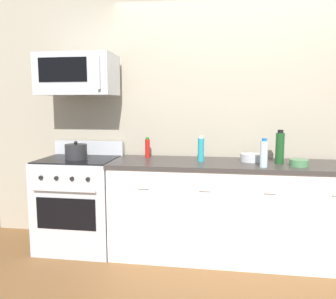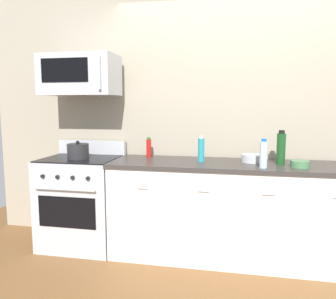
{
  "view_description": "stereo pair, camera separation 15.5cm",
  "coord_description": "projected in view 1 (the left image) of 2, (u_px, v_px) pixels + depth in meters",
  "views": [
    {
      "loc": [
        -0.16,
        -3.18,
        1.46
      ],
      "look_at": [
        -0.64,
        -0.05,
        1.04
      ],
      "focal_mm": 36.2,
      "sensor_mm": 36.0,
      "label": 1
    },
    {
      "loc": [
        -0.01,
        -3.16,
        1.46
      ],
      "look_at": [
        -0.64,
        -0.05,
        1.04
      ],
      "focal_mm": 36.2,
      "sensor_mm": 36.0,
      "label": 2
    }
  ],
  "objects": [
    {
      "name": "ground_plane",
      "position": [
        233.0,
        256.0,
        3.29
      ],
      "size": [
        6.54,
        6.54,
        0.0
      ],
      "primitive_type": "plane",
      "color": "brown"
    },
    {
      "name": "back_wall",
      "position": [
        235.0,
        115.0,
        3.51
      ],
      "size": [
        5.45,
        0.1,
        2.7
      ],
      "primitive_type": "cube",
      "color": "#9E937F",
      "rests_on": "ground_plane"
    },
    {
      "name": "counter_unit",
      "position": [
        235.0,
        210.0,
        3.23
      ],
      "size": [
        2.36,
        0.66,
        0.92
      ],
      "color": "white",
      "rests_on": "ground_plane"
    },
    {
      "name": "range_oven",
      "position": [
        80.0,
        202.0,
        3.46
      ],
      "size": [
        0.76,
        0.69,
        1.07
      ],
      "color": "#B7BABF",
      "rests_on": "ground_plane"
    },
    {
      "name": "microwave",
      "position": [
        77.0,
        75.0,
        3.33
      ],
      "size": [
        0.74,
        0.44,
        0.4
      ],
      "color": "#B7BABF"
    },
    {
      "name": "bottle_dish_soap",
      "position": [
        201.0,
        149.0,
        3.21
      ],
      "size": [
        0.06,
        0.06,
        0.24
      ],
      "color": "teal",
      "rests_on": "countertop_slab"
    },
    {
      "name": "bottle_water_clear",
      "position": [
        264.0,
        154.0,
        2.92
      ],
      "size": [
        0.06,
        0.06,
        0.25
      ],
      "color": "silver",
      "rests_on": "countertop_slab"
    },
    {
      "name": "bottle_hot_sauce_red",
      "position": [
        147.0,
        148.0,
        3.46
      ],
      "size": [
        0.05,
        0.05,
        0.21
      ],
      "color": "#B21914",
      "rests_on": "countertop_slab"
    },
    {
      "name": "bottle_wine_green",
      "position": [
        280.0,
        148.0,
        3.1
      ],
      "size": [
        0.08,
        0.08,
        0.31
      ],
      "color": "#19471E",
      "rests_on": "countertop_slab"
    },
    {
      "name": "bowl_steel_prep",
      "position": [
        252.0,
        157.0,
        3.23
      ],
      "size": [
        0.22,
        0.22,
        0.07
      ],
      "color": "#B2B5BA",
      "rests_on": "countertop_slab"
    },
    {
      "name": "bowl_green_glaze",
      "position": [
        299.0,
        163.0,
        2.97
      ],
      "size": [
        0.16,
        0.16,
        0.06
      ],
      "color": "#477A4C",
      "rests_on": "countertop_slab"
    },
    {
      "name": "stockpot",
      "position": [
        76.0,
        152.0,
        3.34
      ],
      "size": [
        0.21,
        0.21,
        0.18
      ],
      "color": "#262628",
      "rests_on": "range_oven"
    }
  ]
}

